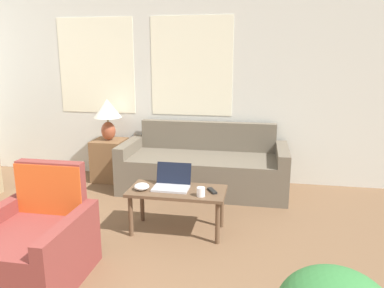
{
  "coord_description": "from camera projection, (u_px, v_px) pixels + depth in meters",
  "views": [
    {
      "loc": [
        1.53,
        -1.08,
        1.7
      ],
      "look_at": [
        0.8,
        2.83,
        0.75
      ],
      "focal_mm": 35.0,
      "sensor_mm": 36.0,
      "label": 1
    }
  ],
  "objects": [
    {
      "name": "laptop",
      "position": [
        172.0,
        183.0,
        3.65
      ],
      "size": [
        0.35,
        0.27,
        0.23
      ],
      "color": "#B7B7BC",
      "rests_on": "coffee_table"
    },
    {
      "name": "tv_remote",
      "position": [
        212.0,
        191.0,
        3.55
      ],
      "size": [
        0.11,
        0.15,
        0.02
      ],
      "color": "black",
      "rests_on": "coffee_table"
    },
    {
      "name": "couch",
      "position": [
        204.0,
        169.0,
        4.83
      ],
      "size": [
        2.09,
        0.85,
        0.83
      ],
      "color": "#665B4C",
      "rests_on": "ground_plane"
    },
    {
      "name": "side_table",
      "position": [
        110.0,
        160.0,
        5.18
      ],
      "size": [
        0.42,
        0.42,
        0.57
      ],
      "color": "brown",
      "rests_on": "ground_plane"
    },
    {
      "name": "cup_navy",
      "position": [
        201.0,
        192.0,
        3.43
      ],
      "size": [
        0.08,
        0.08,
        0.08
      ],
      "color": "white",
      "rests_on": "coffee_table"
    },
    {
      "name": "armchair",
      "position": [
        34.0,
        247.0,
        2.88
      ],
      "size": [
        0.77,
        0.82,
        0.86
      ],
      "color": "brown",
      "rests_on": "ground_plane"
    },
    {
      "name": "wall_back",
      "position": [
        149.0,
        84.0,
        5.16
      ],
      "size": [
        6.4,
        0.06,
        2.6
      ],
      "color": "silver",
      "rests_on": "ground_plane"
    },
    {
      "name": "coffee_table",
      "position": [
        177.0,
        195.0,
        3.62
      ],
      "size": [
        0.93,
        0.45,
        0.43
      ],
      "color": "brown",
      "rests_on": "ground_plane"
    },
    {
      "name": "snack_bowl",
      "position": [
        142.0,
        187.0,
        3.6
      ],
      "size": [
        0.15,
        0.15,
        0.06
      ],
      "color": "white",
      "rests_on": "coffee_table"
    },
    {
      "name": "table_lamp",
      "position": [
        107.0,
        113.0,
        5.03
      ],
      "size": [
        0.37,
        0.37,
        0.56
      ],
      "color": "brown",
      "rests_on": "side_table"
    }
  ]
}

